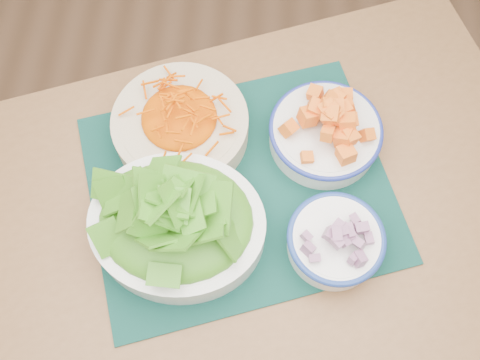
% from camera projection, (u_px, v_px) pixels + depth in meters
% --- Properties ---
extents(ground, '(4.00, 4.00, 0.00)m').
position_uv_depth(ground, '(219.00, 286.00, 1.58)').
color(ground, '#986B49').
rests_on(ground, ground).
extents(table, '(1.25, 1.04, 0.75)m').
position_uv_depth(table, '(242.00, 245.00, 0.97)').
color(table, brown).
rests_on(table, ground).
extents(placemat, '(0.59, 0.53, 0.00)m').
position_uv_depth(placemat, '(240.00, 188.00, 0.89)').
color(placemat, black).
rests_on(placemat, table).
extents(carrot_bowl, '(0.27, 0.27, 0.09)m').
position_uv_depth(carrot_bowl, '(180.00, 122.00, 0.89)').
color(carrot_bowl, beige).
rests_on(carrot_bowl, placemat).
extents(squash_bowl, '(0.22, 0.22, 0.09)m').
position_uv_depth(squash_bowl, '(326.00, 129.00, 0.89)').
color(squash_bowl, silver).
rests_on(squash_bowl, placemat).
extents(lettuce_bowl, '(0.29, 0.25, 0.13)m').
position_uv_depth(lettuce_bowl, '(176.00, 220.00, 0.80)').
color(lettuce_bowl, white).
rests_on(lettuce_bowl, placemat).
extents(onion_bowl, '(0.15, 0.15, 0.08)m').
position_uv_depth(onion_bowl, '(336.00, 239.00, 0.81)').
color(onion_bowl, white).
rests_on(onion_bowl, placemat).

